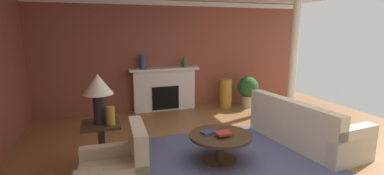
# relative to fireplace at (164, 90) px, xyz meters

# --- Properties ---
(ground_plane) EXTENTS (8.95, 8.95, 0.00)m
(ground_plane) POSITION_rel_fireplace_xyz_m (0.30, -3.25, -0.53)
(ground_plane) COLOR olive
(wall_fireplace) EXTENTS (7.49, 0.12, 2.82)m
(wall_fireplace) POSITION_rel_fireplace_xyz_m (0.30, 0.21, 0.88)
(wall_fireplace) COLOR brown
(wall_fireplace) RESTS_ON ground_plane
(crown_moulding) EXTENTS (7.49, 0.08, 0.12)m
(crown_moulding) POSITION_rel_fireplace_xyz_m (0.30, 0.13, 2.21)
(crown_moulding) COLOR white
(area_rug) EXTENTS (3.39, 2.62, 0.01)m
(area_rug) POSITION_rel_fireplace_xyz_m (0.16, -3.18, -0.53)
(area_rug) COLOR #4C517A
(area_rug) RESTS_ON ground_plane
(fireplace) EXTENTS (1.80, 0.35, 1.12)m
(fireplace) POSITION_rel_fireplace_xyz_m (0.00, 0.00, 0.00)
(fireplace) COLOR white
(fireplace) RESTS_ON ground_plane
(sofa) EXTENTS (1.11, 2.18, 0.85)m
(sofa) POSITION_rel_fireplace_xyz_m (1.91, -3.01, -0.23)
(sofa) COLOR beige
(sofa) RESTS_ON ground_plane
(coffee_table) EXTENTS (1.00, 1.00, 0.45)m
(coffee_table) POSITION_rel_fireplace_xyz_m (0.16, -3.18, -0.20)
(coffee_table) COLOR #3D2D1E
(coffee_table) RESTS_ON ground_plane
(side_table) EXTENTS (0.56, 0.56, 0.70)m
(side_table) POSITION_rel_fireplace_xyz_m (-1.63, -2.76, -0.13)
(side_table) COLOR #3D2D1E
(side_table) RESTS_ON ground_plane
(table_lamp) EXTENTS (0.44, 0.44, 0.75)m
(table_lamp) POSITION_rel_fireplace_xyz_m (-1.63, -2.76, 0.69)
(table_lamp) COLOR black
(table_lamp) RESTS_ON side_table
(vase_mantel_right) EXTENTS (0.11, 0.11, 0.24)m
(vase_mantel_right) POSITION_rel_fireplace_xyz_m (0.55, -0.05, 0.71)
(vase_mantel_right) COLOR #33703D
(vase_mantel_right) RESTS_ON fireplace
(vase_tall_corner) EXTENTS (0.33, 0.33, 0.78)m
(vase_tall_corner) POSITION_rel_fireplace_xyz_m (1.63, -0.30, -0.14)
(vase_tall_corner) COLOR #B7892D
(vase_tall_corner) RESTS_ON ground_plane
(vase_on_side_table) EXTENTS (0.12, 0.12, 0.28)m
(vase_on_side_table) POSITION_rel_fireplace_xyz_m (-1.48, -2.88, 0.31)
(vase_on_side_table) COLOR #B7892D
(vase_on_side_table) RESTS_ON side_table
(vase_mantel_left) EXTENTS (0.17, 0.17, 0.35)m
(vase_mantel_left) POSITION_rel_fireplace_xyz_m (-0.55, -0.05, 0.76)
(vase_mantel_left) COLOR navy
(vase_mantel_left) RESTS_ON fireplace
(book_red_cover) EXTENTS (0.28, 0.23, 0.04)m
(book_red_cover) POSITION_rel_fireplace_xyz_m (0.01, -3.08, -0.06)
(book_red_cover) COLOR navy
(book_red_cover) RESTS_ON coffee_table
(book_art_folio) EXTENTS (0.25, 0.19, 0.04)m
(book_art_folio) POSITION_rel_fireplace_xyz_m (0.16, -3.28, -0.03)
(book_art_folio) COLOR maroon
(book_art_folio) RESTS_ON coffee_table
(potted_plant) EXTENTS (0.56, 0.56, 0.83)m
(potted_plant) POSITION_rel_fireplace_xyz_m (2.23, -0.43, -0.04)
(potted_plant) COLOR #BCB29E
(potted_plant) RESTS_ON ground_plane
(column_white) EXTENTS (0.20, 0.20, 2.82)m
(column_white) POSITION_rel_fireplace_xyz_m (3.35, -0.81, 0.88)
(column_white) COLOR white
(column_white) RESTS_ON ground_plane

